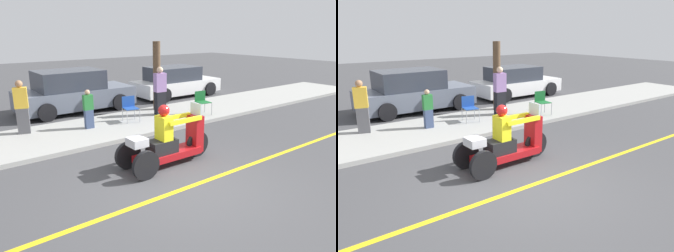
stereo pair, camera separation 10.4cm
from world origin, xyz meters
The scene contains 12 objects.
ground_plane centered at (0.00, 0.00, 0.00)m, with size 60.00×60.00×0.00m, color #424244.
lane_stripe centered at (0.29, 0.00, 0.00)m, with size 24.00×0.12×0.01m.
sidewalk_strip centered at (0.00, 4.60, 0.06)m, with size 28.00×2.80×0.12m.
motorcycle_trike centered at (0.30, 1.18, 0.52)m, with size 2.41×0.84×1.46m.
spectator_near_curb centered at (2.68, 4.81, 0.94)m, with size 0.42×0.27×1.71m.
spectator_mid_group centered at (-0.08, 4.73, 0.70)m, with size 0.29×0.18×1.20m.
spectator_end_of_line centered at (-1.83, 5.39, 0.87)m, with size 0.42×0.32×1.56m.
folding_chair_curbside centered at (1.36, 4.70, 0.62)m, with size 0.53×0.53×0.82m.
folding_chair_set_back centered at (3.92, 3.96, 0.62)m, with size 0.53×0.53×0.82m.
parked_car_lot_center centered at (0.61, 7.68, 0.75)m, with size 4.38×2.11×1.59m.
parked_car_lot_right centered at (5.65, 7.72, 0.67)m, with size 4.21×2.06×1.41m.
tree_trunk centered at (3.06, 5.55, 1.39)m, with size 0.28×0.28×2.54m.
Camera 1 is at (-4.02, -4.52, 3.03)m, focal length 35.00 mm.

